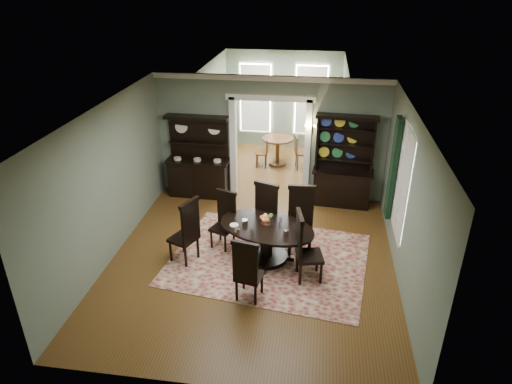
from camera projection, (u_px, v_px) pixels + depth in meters
The scene contains 19 objects.
room at pixel (252, 189), 8.27m from camera, with size 5.51×6.01×3.01m.
parlor at pixel (280, 108), 13.16m from camera, with size 3.51×3.50×3.01m.
doorway_trim at pixel (270, 134), 10.87m from camera, with size 2.08×0.25×2.57m.
right_window at pixel (398, 176), 8.70m from camera, with size 0.15×1.47×2.12m.
wall_sconce at pixel (311, 126), 10.50m from camera, with size 0.27×0.21×0.21m.
rug at pixel (269, 259), 9.01m from camera, with size 3.74×2.88×0.01m, color maroon.
dining_table at pixel (266, 236), 8.80m from camera, with size 2.22×2.22×0.75m.
centerpiece at pixel (267, 221), 8.73m from camera, with size 1.34×0.86×0.22m.
chair_far_left at pixel (225, 217), 9.23m from camera, with size 0.56×0.55×1.20m.
chair_far_mid at pixel (264, 214), 9.17m from camera, with size 0.64×0.62×1.38m.
chair_far_right at pixel (301, 218), 8.99m from camera, with size 0.55×0.52×1.41m.
chair_end_left at pixel (187, 230), 8.64m from camera, with size 0.63×0.65×1.35m.
chair_end_right at pixel (304, 246), 8.15m from camera, with size 0.57×0.59×1.36m.
chair_near at pixel (247, 269), 7.62m from camera, with size 0.53×0.51×1.23m.
sideboard at pixel (199, 168), 11.29m from camera, with size 1.55×0.58×2.03m.
welsh_dresser at pixel (343, 173), 10.80m from camera, with size 1.45×0.63×2.20m.
parlor_table at pixel (278, 147), 13.10m from camera, with size 0.88×0.88×0.82m.
parlor_chair_left at pixel (264, 152), 13.00m from camera, with size 0.36×0.36×0.85m.
parlor_chair_right at pixel (300, 151), 12.86m from camera, with size 0.44×0.43×0.98m.
Camera 1 is at (1.14, -7.31, 5.19)m, focal length 32.00 mm.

